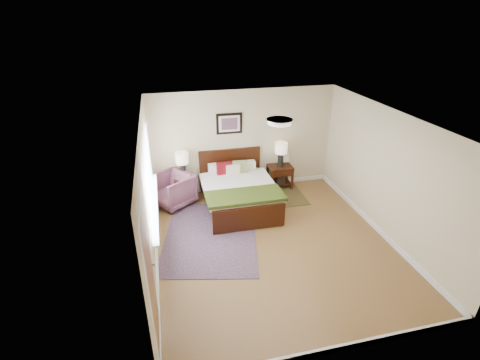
{
  "coord_description": "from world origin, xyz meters",
  "views": [
    {
      "loc": [
        -1.91,
        -5.27,
        4.12
      ],
      "look_at": [
        -0.48,
        0.81,
        1.05
      ],
      "focal_mm": 26.0,
      "sensor_mm": 36.0,
      "label": 1
    }
  ],
  "objects_px": {
    "nightstand_right": "(280,175)",
    "rug_persian": "(211,235)",
    "bed": "(238,188)",
    "nightstand_left": "(184,182)",
    "armchair": "(173,190)",
    "lamp_left": "(182,161)",
    "lamp_right": "(281,150)"
  },
  "relations": [
    {
      "from": "lamp_right",
      "to": "nightstand_left",
      "type": "bearing_deg",
      "value": -179.52
    },
    {
      "from": "nightstand_right",
      "to": "lamp_left",
      "type": "distance_m",
      "value": 2.49
    },
    {
      "from": "armchair",
      "to": "rug_persian",
      "type": "relative_size",
      "value": 0.33
    },
    {
      "from": "nightstand_left",
      "to": "lamp_right",
      "type": "height_order",
      "value": "lamp_right"
    },
    {
      "from": "nightstand_right",
      "to": "rug_persian",
      "type": "relative_size",
      "value": 0.23
    },
    {
      "from": "nightstand_left",
      "to": "bed",
      "type": "bearing_deg",
      "value": -31.71
    },
    {
      "from": "bed",
      "to": "nightstand_left",
      "type": "xyz_separation_m",
      "value": [
        -1.17,
        0.72,
        -0.06
      ]
    },
    {
      "from": "rug_persian",
      "to": "nightstand_left",
      "type": "bearing_deg",
      "value": 114.25
    },
    {
      "from": "bed",
      "to": "lamp_right",
      "type": "distance_m",
      "value": 1.54
    },
    {
      "from": "nightstand_left",
      "to": "lamp_left",
      "type": "bearing_deg",
      "value": 90.0
    },
    {
      "from": "armchair",
      "to": "rug_persian",
      "type": "xyz_separation_m",
      "value": [
        0.64,
        -1.46,
        -0.38
      ]
    },
    {
      "from": "lamp_right",
      "to": "lamp_left",
      "type": "bearing_deg",
      "value": 180.0
    },
    {
      "from": "nightstand_right",
      "to": "armchair",
      "type": "xyz_separation_m",
      "value": [
        -2.7,
        -0.26,
        0.02
      ]
    },
    {
      "from": "armchair",
      "to": "lamp_left",
      "type": "bearing_deg",
      "value": 100.03
    },
    {
      "from": "lamp_left",
      "to": "lamp_right",
      "type": "relative_size",
      "value": 1.0
    },
    {
      "from": "lamp_left",
      "to": "armchair",
      "type": "bearing_deg",
      "value": -135.64
    },
    {
      "from": "nightstand_right",
      "to": "rug_persian",
      "type": "bearing_deg",
      "value": -139.99
    },
    {
      "from": "nightstand_left",
      "to": "armchair",
      "type": "relative_size",
      "value": 0.66
    },
    {
      "from": "lamp_left",
      "to": "armchair",
      "type": "relative_size",
      "value": 0.73
    },
    {
      "from": "lamp_right",
      "to": "rug_persian",
      "type": "bearing_deg",
      "value": -139.79
    },
    {
      "from": "nightstand_right",
      "to": "lamp_left",
      "type": "bearing_deg",
      "value": 179.71
    },
    {
      "from": "bed",
      "to": "lamp_left",
      "type": "height_order",
      "value": "lamp_left"
    },
    {
      "from": "bed",
      "to": "lamp_right",
      "type": "height_order",
      "value": "lamp_right"
    },
    {
      "from": "lamp_right",
      "to": "bed",
      "type": "bearing_deg",
      "value": -149.32
    },
    {
      "from": "bed",
      "to": "nightstand_right",
      "type": "relative_size",
      "value": 3.31
    },
    {
      "from": "lamp_left",
      "to": "rug_persian",
      "type": "distance_m",
      "value": 2.02
    },
    {
      "from": "bed",
      "to": "armchair",
      "type": "relative_size",
      "value": 2.35
    },
    {
      "from": "rug_persian",
      "to": "lamp_left",
      "type": "bearing_deg",
      "value": 114.12
    },
    {
      "from": "lamp_left",
      "to": "lamp_right",
      "type": "height_order",
      "value": "lamp_right"
    },
    {
      "from": "lamp_left",
      "to": "armchair",
      "type": "height_order",
      "value": "lamp_left"
    },
    {
      "from": "nightstand_left",
      "to": "armchair",
      "type": "xyz_separation_m",
      "value": [
        -0.28,
        -0.25,
        -0.05
      ]
    },
    {
      "from": "nightstand_right",
      "to": "lamp_left",
      "type": "relative_size",
      "value": 0.98
    }
  ]
}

